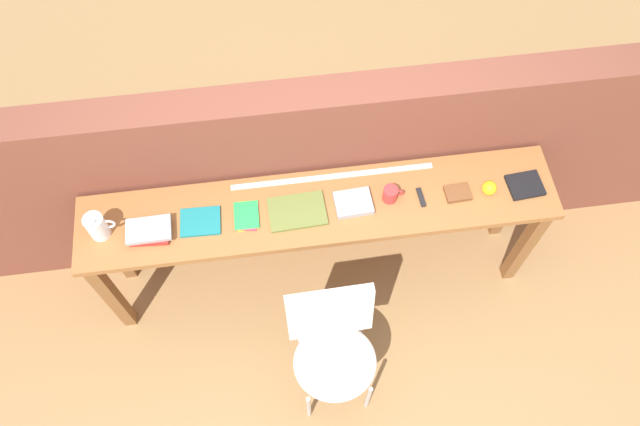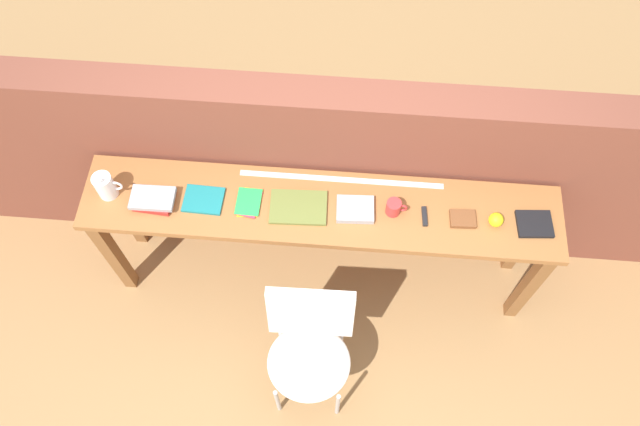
{
  "view_description": "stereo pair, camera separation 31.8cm",
  "coord_description": "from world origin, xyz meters",
  "px_view_note": "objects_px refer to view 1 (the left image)",
  "views": [
    {
      "loc": [
        -0.2,
        -1.25,
        3.7
      ],
      "look_at": [
        0.0,
        0.25,
        0.9
      ],
      "focal_mm": 35.0,
      "sensor_mm": 36.0,
      "label": 1
    },
    {
      "loc": [
        0.12,
        -1.25,
        3.7
      ],
      "look_at": [
        0.0,
        0.25,
        0.9
      ],
      "focal_mm": 35.0,
      "sensor_mm": 36.0,
      "label": 2
    }
  ],
  "objects_px": {
    "book_open_centre": "(297,211)",
    "book_repair_rightmost": "(525,185)",
    "book_stack_leftmost": "(149,231)",
    "leather_journal_brown": "(458,193)",
    "pitcher_white": "(97,226)",
    "mug": "(391,194)",
    "magazine_cycling": "(200,222)",
    "chair_white_moulded": "(333,345)",
    "multitool_folded": "(421,197)",
    "sports_ball_small": "(489,188)",
    "pamphlet_pile_colourful": "(247,216)"
  },
  "relations": [
    {
      "from": "book_stack_leftmost",
      "to": "pamphlet_pile_colourful",
      "type": "xyz_separation_m",
      "value": [
        0.49,
        0.03,
        -0.02
      ]
    },
    {
      "from": "leather_journal_brown",
      "to": "book_repair_rightmost",
      "type": "distance_m",
      "value": 0.36
    },
    {
      "from": "multitool_folded",
      "to": "sports_ball_small",
      "type": "relative_size",
      "value": 1.46
    },
    {
      "from": "pamphlet_pile_colourful",
      "to": "multitool_folded",
      "type": "xyz_separation_m",
      "value": [
        0.91,
        -0.01,
        0.0
      ]
    },
    {
      "from": "chair_white_moulded",
      "to": "book_repair_rightmost",
      "type": "relative_size",
      "value": 5.01
    },
    {
      "from": "book_stack_leftmost",
      "to": "leather_journal_brown",
      "type": "bearing_deg",
      "value": 0.77
    },
    {
      "from": "pamphlet_pile_colourful",
      "to": "multitool_folded",
      "type": "bearing_deg",
      "value": -0.72
    },
    {
      "from": "mug",
      "to": "sports_ball_small",
      "type": "xyz_separation_m",
      "value": [
        0.52,
        -0.03,
        -0.01
      ]
    },
    {
      "from": "multitool_folded",
      "to": "book_repair_rightmost",
      "type": "relative_size",
      "value": 0.62
    },
    {
      "from": "sports_ball_small",
      "to": "book_repair_rightmost",
      "type": "xyz_separation_m",
      "value": [
        0.2,
        0.01,
        -0.03
      ]
    },
    {
      "from": "pamphlet_pile_colourful",
      "to": "leather_journal_brown",
      "type": "distance_m",
      "value": 1.1
    },
    {
      "from": "mug",
      "to": "sports_ball_small",
      "type": "bearing_deg",
      "value": -2.89
    },
    {
      "from": "book_stack_leftmost",
      "to": "mug",
      "type": "xyz_separation_m",
      "value": [
        1.24,
        0.04,
        0.02
      ]
    },
    {
      "from": "pitcher_white",
      "to": "magazine_cycling",
      "type": "height_order",
      "value": "pitcher_white"
    },
    {
      "from": "leather_journal_brown",
      "to": "book_repair_rightmost",
      "type": "bearing_deg",
      "value": -2.48
    },
    {
      "from": "book_open_centre",
      "to": "pitcher_white",
      "type": "bearing_deg",
      "value": 177.27
    },
    {
      "from": "magazine_cycling",
      "to": "book_repair_rightmost",
      "type": "bearing_deg",
      "value": 1.67
    },
    {
      "from": "chair_white_moulded",
      "to": "sports_ball_small",
      "type": "bearing_deg",
      "value": 34.04
    },
    {
      "from": "mug",
      "to": "leather_journal_brown",
      "type": "xyz_separation_m",
      "value": [
        0.35,
        -0.02,
        -0.03
      ]
    },
    {
      "from": "book_open_centre",
      "to": "book_repair_rightmost",
      "type": "bearing_deg",
      "value": -2.32
    },
    {
      "from": "magazine_cycling",
      "to": "book_open_centre",
      "type": "distance_m",
      "value": 0.5
    },
    {
      "from": "book_stack_leftmost",
      "to": "sports_ball_small",
      "type": "xyz_separation_m",
      "value": [
        1.75,
        0.02,
        0.01
      ]
    },
    {
      "from": "magazine_cycling",
      "to": "chair_white_moulded",
      "type": "bearing_deg",
      "value": -43.92
    },
    {
      "from": "book_stack_leftmost",
      "to": "mug",
      "type": "height_order",
      "value": "mug"
    },
    {
      "from": "chair_white_moulded",
      "to": "book_open_centre",
      "type": "relative_size",
      "value": 3.05
    },
    {
      "from": "chair_white_moulded",
      "to": "book_open_centre",
      "type": "bearing_deg",
      "value": 99.84
    },
    {
      "from": "book_open_centre",
      "to": "multitool_folded",
      "type": "xyz_separation_m",
      "value": [
        0.65,
        -0.0,
        -0.0
      ]
    },
    {
      "from": "sports_ball_small",
      "to": "book_repair_rightmost",
      "type": "height_order",
      "value": "sports_ball_small"
    },
    {
      "from": "magazine_cycling",
      "to": "book_open_centre",
      "type": "height_order",
      "value": "book_open_centre"
    },
    {
      "from": "leather_journal_brown",
      "to": "book_repair_rightmost",
      "type": "relative_size",
      "value": 0.73
    },
    {
      "from": "pamphlet_pile_colourful",
      "to": "leather_journal_brown",
      "type": "xyz_separation_m",
      "value": [
        1.1,
        -0.01,
        0.01
      ]
    },
    {
      "from": "chair_white_moulded",
      "to": "leather_journal_brown",
      "type": "relative_size",
      "value": 6.86
    },
    {
      "from": "multitool_folded",
      "to": "leather_journal_brown",
      "type": "bearing_deg",
      "value": -0.4
    },
    {
      "from": "pitcher_white",
      "to": "leather_journal_brown",
      "type": "bearing_deg",
      "value": -0.32
    },
    {
      "from": "mug",
      "to": "book_repair_rightmost",
      "type": "bearing_deg",
      "value": -1.59
    },
    {
      "from": "magazine_cycling",
      "to": "sports_ball_small",
      "type": "xyz_separation_m",
      "value": [
        1.5,
        -0.01,
        0.03
      ]
    },
    {
      "from": "pitcher_white",
      "to": "leather_journal_brown",
      "type": "relative_size",
      "value": 1.41
    },
    {
      "from": "book_open_centre",
      "to": "book_repair_rightmost",
      "type": "height_order",
      "value": "book_repair_rightmost"
    },
    {
      "from": "book_repair_rightmost",
      "to": "book_open_centre",
      "type": "bearing_deg",
      "value": 175.78
    },
    {
      "from": "pitcher_white",
      "to": "mug",
      "type": "height_order",
      "value": "pitcher_white"
    },
    {
      "from": "pitcher_white",
      "to": "magazine_cycling",
      "type": "distance_m",
      "value": 0.5
    },
    {
      "from": "pamphlet_pile_colourful",
      "to": "multitool_folded",
      "type": "height_order",
      "value": "multitool_folded"
    },
    {
      "from": "pamphlet_pile_colourful",
      "to": "book_open_centre",
      "type": "relative_size",
      "value": 0.63
    },
    {
      "from": "pitcher_white",
      "to": "multitool_folded",
      "type": "xyz_separation_m",
      "value": [
        1.64,
        -0.01,
        -0.07
      ]
    },
    {
      "from": "chair_white_moulded",
      "to": "pitcher_white",
      "type": "bearing_deg",
      "value": 150.47
    },
    {
      "from": "book_stack_leftmost",
      "to": "leather_journal_brown",
      "type": "relative_size",
      "value": 1.74
    },
    {
      "from": "magazine_cycling",
      "to": "pamphlet_pile_colourful",
      "type": "distance_m",
      "value": 0.24
    },
    {
      "from": "chair_white_moulded",
      "to": "pamphlet_pile_colourful",
      "type": "relative_size",
      "value": 4.87
    },
    {
      "from": "mug",
      "to": "magazine_cycling",
      "type": "bearing_deg",
      "value": -179.27
    },
    {
      "from": "chair_white_moulded",
      "to": "book_repair_rightmost",
      "type": "xyz_separation_m",
      "value": [
        1.1,
        0.61,
        0.36
      ]
    }
  ]
}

